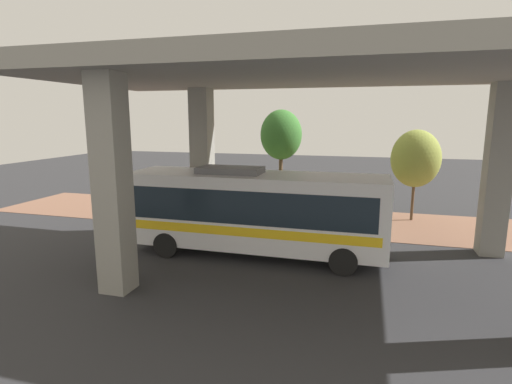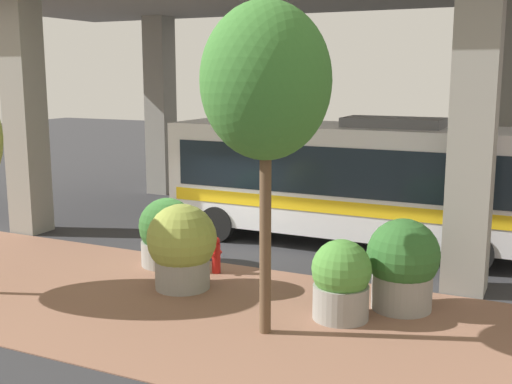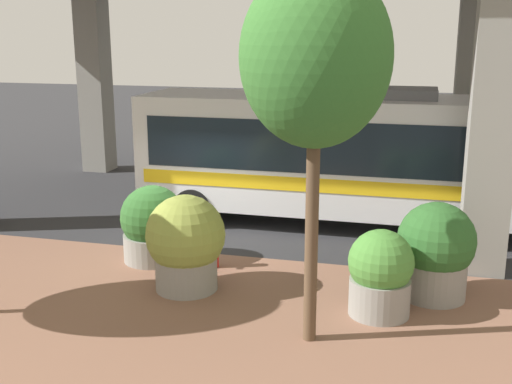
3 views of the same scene
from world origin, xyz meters
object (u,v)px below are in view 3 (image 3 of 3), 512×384
Objects in this scene: planter_middle at (186,243)px; planter_front at (436,251)px; bus at (341,151)px; fire_hydrant at (214,248)px; street_tree_near at (316,59)px; planter_extra at (153,226)px; planter_back at (381,274)px.

planter_front is at bearing -80.39° from planter_middle.
bus is 11.42× the size of fire_hydrant.
fire_hydrant is at bearing 42.74° from street_tree_near.
planter_middle is at bearing 155.86° from bus.
planter_front is 0.32× the size of street_tree_near.
bus is at bearing -43.25° from planter_extra.
planter_back is 0.27× the size of street_tree_near.
planter_extra is at bearing 43.03° from planter_middle.
planter_back is (-1.48, -3.54, 0.32)m from fire_hydrant.
planter_back is (-5.35, -1.39, -1.14)m from bus.
planter_back is 0.93× the size of planter_extra.
bus is 6.47× the size of planter_back.
bus is 1.73× the size of street_tree_near.
planter_extra is 6.07m from street_tree_near.
planter_middle is at bearing 86.37° from planter_back.
planter_front is at bearing -95.89° from fire_hydrant.
planter_back is at bearing -112.68° from fire_hydrant.
planter_front is 0.98× the size of planter_middle.
planter_middle is (-5.12, 2.29, -0.96)m from bus.
bus is at bearing 28.28° from planter_front.
bus is 5.38× the size of planter_middle.
street_tree_near is at bearing -137.26° from fire_hydrant.
bus is 5.64m from planter_back.
planter_extra is at bearing 54.29° from street_tree_near.
street_tree_near reaches higher than planter_middle.
bus reaches higher than planter_middle.
fire_hydrant is 0.47× the size of planter_middle.
planter_middle reaches higher than planter_back.
fire_hydrant is at bearing 84.11° from planter_front.
planter_front is 5.91m from planter_extra.
bus reaches higher than planter_front.
planter_front is 4.65m from street_tree_near.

